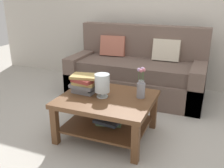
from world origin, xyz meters
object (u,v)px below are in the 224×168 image
book_stack_main (84,83)px  glass_hurricane_vase (102,84)px  flower_pitcher (141,86)px  couch (137,72)px  coffee_table (107,108)px

book_stack_main → glass_hurricane_vase: bearing=-10.9°
book_stack_main → glass_hurricane_vase: glass_hurricane_vase is taller
glass_hurricane_vase → flower_pitcher: (0.39, 0.14, -0.02)m
couch → glass_hurricane_vase: bearing=-89.7°
coffee_table → flower_pitcher: flower_pitcher is taller
coffee_table → book_stack_main: 0.38m
book_stack_main → glass_hurricane_vase: size_ratio=1.26×
coffee_table → flower_pitcher: (0.34, 0.13, 0.26)m
couch → flower_pitcher: size_ratio=6.01×
book_stack_main → flower_pitcher: bearing=8.4°
book_stack_main → flower_pitcher: flower_pitcher is taller
coffee_table → glass_hurricane_vase: (-0.05, -0.01, 0.28)m
coffee_table → book_stack_main: (-0.29, 0.03, 0.24)m
couch → flower_pitcher: bearing=-71.5°
couch → flower_pitcher: couch is taller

